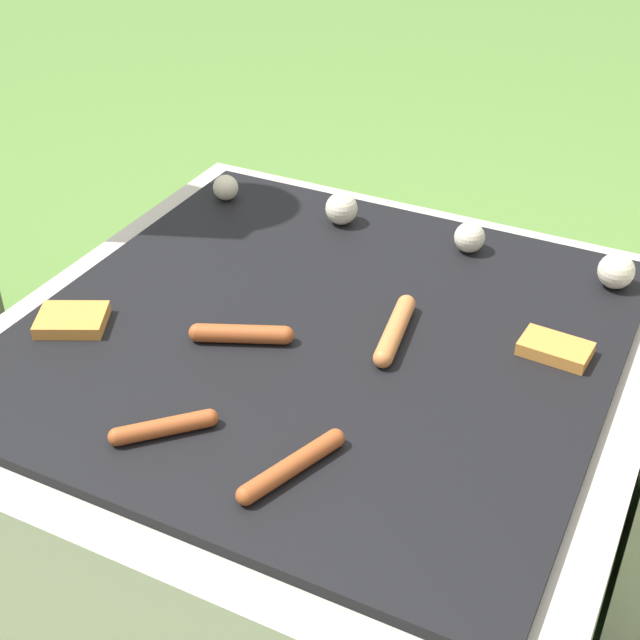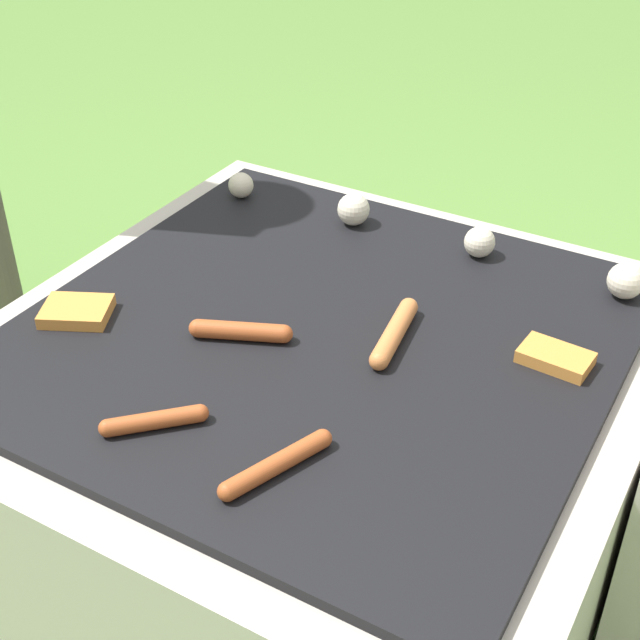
% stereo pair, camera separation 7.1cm
% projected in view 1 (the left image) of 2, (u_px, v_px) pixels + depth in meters
% --- Properties ---
extents(ground_plane, '(14.00, 14.00, 0.00)m').
position_uv_depth(ground_plane, '(320.00, 522.00, 1.61)').
color(ground_plane, '#567F38').
extents(grill, '(0.99, 0.99, 0.42)m').
position_uv_depth(grill, '(320.00, 435.00, 1.49)').
color(grill, '#B2AA9E').
rests_on(grill, ground_plane).
extents(sausage_front_center, '(0.15, 0.08, 0.03)m').
position_uv_depth(sausage_front_center, '(241.00, 334.00, 1.34)').
color(sausage_front_center, '#A34C23').
rests_on(sausage_front_center, grill).
extents(sausage_front_right, '(0.11, 0.11, 0.02)m').
position_uv_depth(sausage_front_right, '(164.00, 427.00, 1.17)').
color(sausage_front_right, '#A34C23').
rests_on(sausage_front_right, grill).
extents(sausage_front_left, '(0.05, 0.18, 0.03)m').
position_uv_depth(sausage_front_left, '(395.00, 330.00, 1.35)').
color(sausage_front_left, '#C6753D').
rests_on(sausage_front_left, grill).
extents(sausage_mid_right, '(0.08, 0.16, 0.03)m').
position_uv_depth(sausage_mid_right, '(292.00, 466.00, 1.11)').
color(sausage_mid_right, '#A34C23').
rests_on(sausage_mid_right, grill).
extents(bread_slice_right, '(0.13, 0.12, 0.02)m').
position_uv_depth(bread_slice_right, '(72.00, 320.00, 1.38)').
color(bread_slice_right, '#D18438').
rests_on(bread_slice_right, grill).
extents(bread_slice_center, '(0.11, 0.07, 0.02)m').
position_uv_depth(bread_slice_center, '(555.00, 349.00, 1.31)').
color(bread_slice_center, '#D18438').
rests_on(bread_slice_center, grill).
extents(mushroom_row, '(0.80, 0.07, 0.06)m').
position_uv_depth(mushroom_row, '(425.00, 228.00, 1.58)').
color(mushroom_row, beige).
rests_on(mushroom_row, grill).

